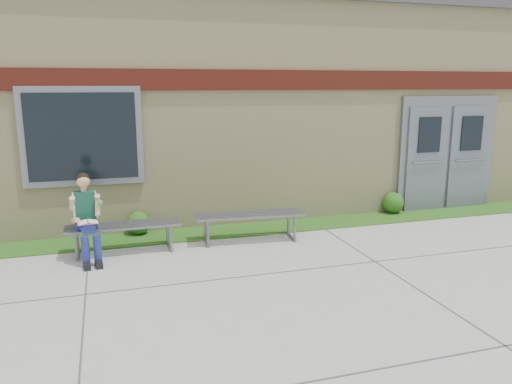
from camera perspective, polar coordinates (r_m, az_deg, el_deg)
name	(u,v)px	position (r m, az deg, el deg)	size (l,w,h in m)	color
ground	(327,282)	(6.67, 8.08, -10.18)	(80.00, 80.00, 0.00)	#9E9E99
grass_strip	(265,228)	(8.95, 1.06, -4.11)	(16.00, 0.80, 0.02)	#184813
school_building	(221,103)	(11.87, -4.03, 10.14)	(16.20, 6.22, 4.20)	beige
bench_left	(124,231)	(7.88, -14.87, -4.30)	(1.71, 0.48, 0.44)	slate
bench_right	(250,220)	(8.17, -0.73, -3.18)	(1.81, 0.65, 0.46)	slate
girl	(87,215)	(7.61, -18.80, -2.54)	(0.47, 0.77, 1.28)	navy
shrub_mid	(138,223)	(8.74, -13.29, -3.45)	(0.39, 0.39, 0.39)	#184813
shrub_east	(393,203)	(10.27, 15.41, -1.18)	(0.41, 0.41, 0.41)	#184813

